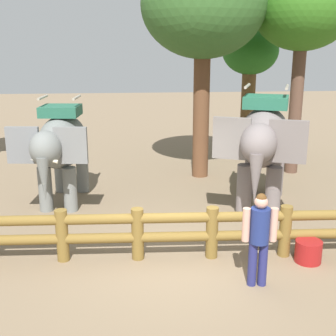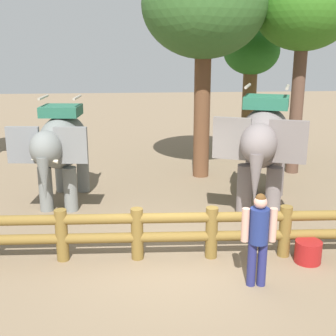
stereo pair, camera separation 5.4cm
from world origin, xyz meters
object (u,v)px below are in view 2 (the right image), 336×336
object	(u,v)px
tree_back_center	(251,57)
feed_bucket	(308,252)
tourist_woman_in_black	(259,233)
elephant_near_left	(61,145)
elephant_center	(263,141)
tree_far_left	(204,7)
log_fence	(174,230)
tree_far_right	(304,10)

from	to	relation	value
tree_back_center	feed_bucket	world-z (taller)	tree_back_center
feed_bucket	tree_back_center	bearing A→B (deg)	83.74
tourist_woman_in_black	elephant_near_left	bearing A→B (deg)	131.29
elephant_center	feed_bucket	size ratio (longest dim) A/B	7.18
elephant_near_left	tree_far_left	bearing A→B (deg)	28.94
log_fence	elephant_near_left	size ratio (longest dim) A/B	2.28
tree_far_left	tree_far_right	xyz separation A→B (m)	(3.06, 0.17, -0.06)
tree_back_center	feed_bucket	bearing A→B (deg)	-96.26
tree_back_center	tree_far_right	distance (m)	2.97
log_fence	tree_back_center	distance (m)	9.39
elephant_near_left	elephant_center	xyz separation A→B (m)	(5.11, -0.70, 0.17)
elephant_near_left	tree_back_center	xyz separation A→B (m)	(6.14, 4.80, 2.02)
elephant_near_left	tree_far_left	distance (m)	5.77
tree_back_center	elephant_near_left	bearing A→B (deg)	-141.98
elephant_center	tree_far_left	xyz separation A→B (m)	(-1.12, 2.91, 3.37)
log_fence	tree_back_center	world-z (taller)	tree_back_center
tourist_woman_in_black	tree_far_left	distance (m)	7.89
log_fence	tree_far_right	bearing A→B (deg)	52.40
elephant_near_left	tree_far_right	world-z (taller)	tree_far_right
elephant_near_left	feed_bucket	bearing A→B (deg)	-35.77
log_fence	tree_far_right	world-z (taller)	tree_far_right
elephant_near_left	tourist_woman_in_black	xyz separation A→B (m)	(3.97, -4.52, -0.59)
elephant_center	tree_far_right	bearing A→B (deg)	57.75
tree_far_right	elephant_near_left	bearing A→B (deg)	-161.40
elephant_near_left	tree_far_right	distance (m)	8.21
tree_far_left	feed_bucket	bearing A→B (deg)	-78.50
tree_back_center	log_fence	bearing A→B (deg)	-113.27
tree_far_left	log_fence	bearing A→B (deg)	-103.74
feed_bucket	tree_far_right	bearing A→B (deg)	73.23
tree_back_center	feed_bucket	xyz separation A→B (m)	(-0.94, -8.55, -3.38)
elephant_near_left	tree_far_right	bearing A→B (deg)	18.60
tourist_woman_in_black	log_fence	bearing A→B (deg)	139.36
tourist_woman_in_black	tree_back_center	bearing A→B (deg)	76.86
elephant_near_left	tree_back_center	world-z (taller)	tree_back_center
elephant_center	tree_far_left	bearing A→B (deg)	111.07
elephant_center	tourist_woman_in_black	size ratio (longest dim) A/B	2.17
tree_back_center	tree_far_right	bearing A→B (deg)	-69.52
tourist_woman_in_black	tree_far_right	distance (m)	8.57
log_fence	elephant_near_left	world-z (taller)	elephant_near_left
tourist_woman_in_black	tree_back_center	size ratio (longest dim) A/B	0.36
tourist_woman_in_black	tree_far_left	world-z (taller)	tree_far_left
tree_far_right	log_fence	bearing A→B (deg)	-127.60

